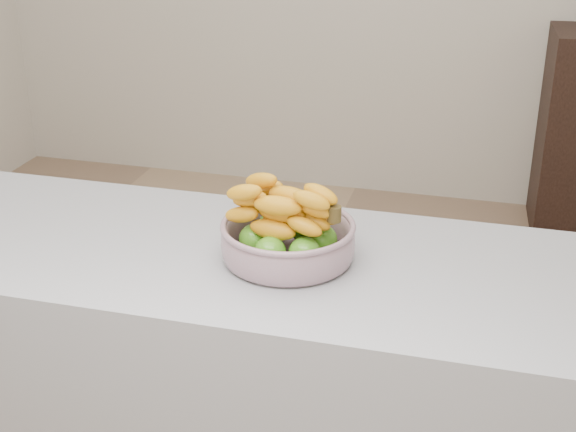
{
  "coord_description": "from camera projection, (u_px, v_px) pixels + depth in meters",
  "views": [
    {
      "loc": [
        0.72,
        -2.1,
        1.69
      ],
      "look_at": [
        0.32,
        -0.62,
        1.0
      ],
      "focal_mm": 50.0,
      "sensor_mm": 36.0,
      "label": 1
    }
  ],
  "objects": [
    {
      "name": "fruit_bowl",
      "position": [
        288.0,
        235.0,
        1.7
      ],
      "size": [
        0.29,
        0.29,
        0.17
      ],
      "rotation": [
        0.0,
        0.0,
        -0.28
      ],
      "color": "#A0AFC0",
      "rests_on": "counter"
    },
    {
      "name": "counter",
      "position": [
        164.0,
        405.0,
        1.98
      ],
      "size": [
        2.0,
        0.6,
        0.9
      ],
      "primitive_type": "cube",
      "color": "gray",
      "rests_on": "ground"
    },
    {
      "name": "ground",
      "position": [
        245.0,
        402.0,
        2.71
      ],
      "size": [
        4.0,
        4.0,
        0.0
      ],
      "primitive_type": "plane",
      "color": "#967A5C",
      "rests_on": "ground"
    }
  ]
}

